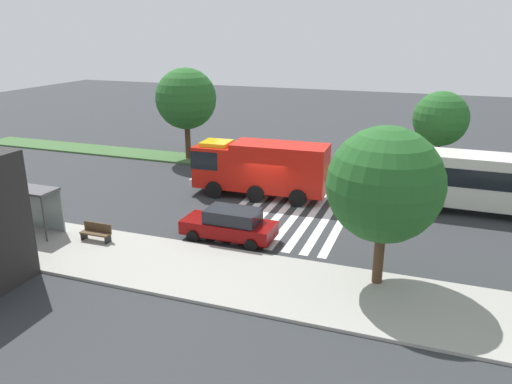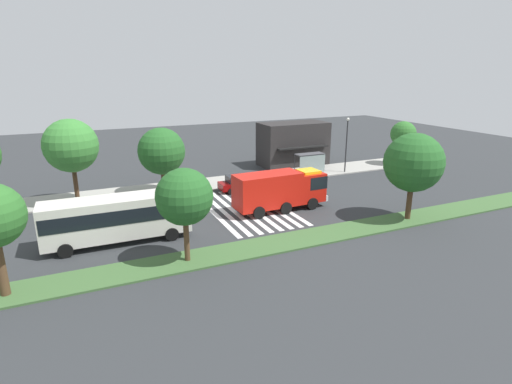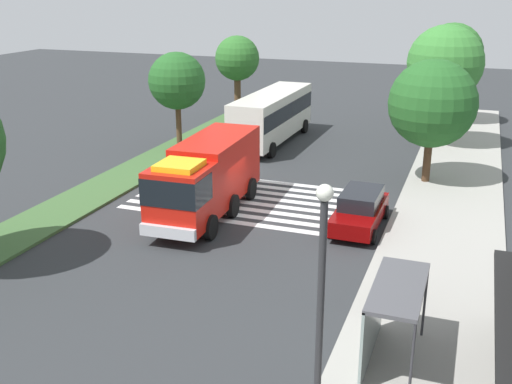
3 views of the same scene
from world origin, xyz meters
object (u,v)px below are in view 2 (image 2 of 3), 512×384
transit_bus (117,216)px  sidewalk_tree_west (71,146)px  street_lamp (347,141)px  bench_near_shelter (281,174)px  median_tree_west (184,197)px  parked_car_mid (409,162)px  fire_truck (282,189)px  median_tree_center (414,163)px  parked_car_west (241,183)px  bus_stop_shelter (311,160)px  sidewalk_tree_center (162,151)px  sidewalk_tree_far_east (403,134)px

transit_bus → sidewalk_tree_west: sidewalk_tree_west is taller
street_lamp → bench_near_shelter: bearing=174.3°
median_tree_west → parked_car_mid: bearing=23.0°
street_lamp → median_tree_west: size_ratio=1.06×
bench_near_shelter → median_tree_west: (-15.82, -16.61, 3.94)m
fire_truck → bench_near_shelter: size_ratio=5.51×
median_tree_west → median_tree_center: bearing=0.0°
parked_car_west → bus_stop_shelter: 10.59m
bench_near_shelter → bus_stop_shelter: bearing=-0.1°
median_tree_center → fire_truck: bearing=141.2°
fire_truck → bus_stop_shelter: bearing=44.9°
street_lamp → median_tree_west: street_lamp is taller
bench_near_shelter → sidewalk_tree_center: sidewalk_tree_center is taller
median_tree_center → bus_stop_shelter: bearing=87.9°
sidewalk_tree_far_east → parked_car_west: bearing=-174.8°
median_tree_center → sidewalk_tree_west: bearing=147.6°
transit_bus → street_lamp: (27.97, 10.51, 1.98)m
bus_stop_shelter → median_tree_center: bearing=-92.1°
transit_bus → parked_car_west: bearing=-146.0°
sidewalk_tree_west → median_tree_center: (25.46, -16.17, -0.63)m
parked_car_mid → bench_near_shelter: (-17.13, 2.64, -0.30)m
bench_near_shelter → sidewalk_tree_west: bearing=-178.9°
parked_car_west → parked_car_mid: 23.33m
parked_car_mid → sidewalk_tree_west: bearing=176.1°
fire_truck → street_lamp: 16.34m
bench_near_shelter → median_tree_west: median_tree_west is taller
transit_bus → sidewalk_tree_far_east: size_ratio=1.82×
sidewalk_tree_far_east → median_tree_west: 37.25m
parked_car_mid → bench_near_shelter: 17.33m
fire_truck → street_lamp: street_lamp is taller
median_tree_west → street_lamp: bearing=33.1°
parked_car_mid → sidewalk_tree_far_east: 4.00m
parked_car_west → sidewalk_tree_west: (-15.88, 2.20, 4.75)m
parked_car_west → sidewalk_tree_west: 16.72m
parked_car_west → bench_near_shelter: 6.75m
street_lamp → parked_car_mid: bearing=-11.7°
transit_bus → bus_stop_shelter: transit_bus is taller
parked_car_mid → street_lamp: bearing=167.7°
sidewalk_tree_west → median_tree_west: bearing=-68.8°
parked_car_mid → median_tree_west: (-32.95, -13.97, 3.63)m
bus_stop_shelter → bench_near_shelter: bus_stop_shelter is taller
street_lamp → median_tree_west: 28.92m
bench_near_shelter → sidewalk_tree_far_east: 18.10m
sidewalk_tree_center → median_tree_west: sidewalk_tree_center is taller
median_tree_west → median_tree_center: median_tree_center is taller
parked_car_west → street_lamp: street_lamp is taller
fire_truck → bench_near_shelter: 11.12m
parked_car_west → median_tree_center: size_ratio=0.66×
fire_truck → sidewalk_tree_center: 13.04m
parked_car_west → median_tree_center: median_tree_center is taller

